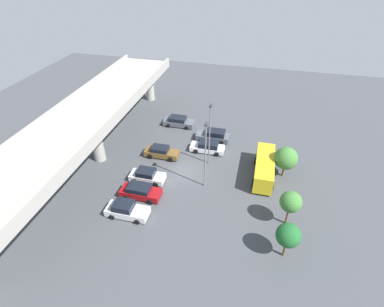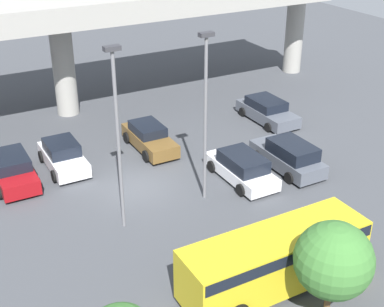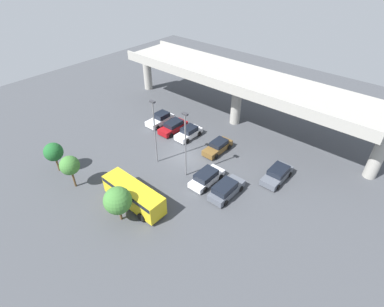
{
  "view_description": "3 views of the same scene",
  "coord_description": "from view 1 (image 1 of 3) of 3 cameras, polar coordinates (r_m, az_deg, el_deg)",
  "views": [
    {
      "loc": [
        -29.02,
        -8.09,
        24.2
      ],
      "look_at": [
        2.24,
        -0.44,
        1.49
      ],
      "focal_mm": 28.0,
      "sensor_mm": 36.0,
      "label": 1
    },
    {
      "loc": [
        -9.24,
        -22.97,
        14.44
      ],
      "look_at": [
        2.86,
        -1.01,
        1.78
      ],
      "focal_mm": 50.0,
      "sensor_mm": 36.0,
      "label": 2
    },
    {
      "loc": [
        21.6,
        -23.35,
        23.83
      ],
      "look_at": [
        1.34,
        0.12,
        1.11
      ],
      "focal_mm": 28.0,
      "sensor_mm": 36.0,
      "label": 3
    }
  ],
  "objects": [
    {
      "name": "tree_front_right",
      "position": [
        38.24,
        17.47,
        -0.89
      ],
      "size": [
        2.83,
        2.83,
        4.11
      ],
      "color": "brown",
      "rests_on": "ground_plane"
    },
    {
      "name": "parked_car_4",
      "position": [
        42.1,
        3.04,
        1.29
      ],
      "size": [
        2.15,
        4.76,
        1.54
      ],
      "rotation": [
        0.0,
        0.0,
        1.57
      ],
      "color": "silver",
      "rests_on": "ground_plane"
    },
    {
      "name": "parked_car_0",
      "position": [
        33.41,
        -12.36,
        -10.44
      ],
      "size": [
        2.15,
        4.62,
        1.66
      ],
      "rotation": [
        0.0,
        0.0,
        -1.57
      ],
      "color": "silver",
      "rests_on": "ground_plane"
    },
    {
      "name": "parked_car_3",
      "position": [
        41.2,
        -5.83,
        0.28
      ],
      "size": [
        2.02,
        4.69,
        1.53
      ],
      "rotation": [
        0.0,
        0.0,
        -1.57
      ],
      "color": "brown",
      "rests_on": "ground_plane"
    },
    {
      "name": "parked_car_6",
      "position": [
        48.32,
        -2.56,
        6.1
      ],
      "size": [
        2.23,
        4.85,
        1.52
      ],
      "rotation": [
        0.0,
        0.0,
        -1.57
      ],
      "color": "#515660",
      "rests_on": "ground_plane"
    },
    {
      "name": "shuttle_bus",
      "position": [
        38.23,
        13.65,
        -2.4
      ],
      "size": [
        7.77,
        2.56,
        2.47
      ],
      "color": "gold",
      "rests_on": "ground_plane"
    },
    {
      "name": "ground_plane",
      "position": [
        38.64,
        -1.43,
        -3.58
      ],
      "size": [
        84.63,
        84.63,
        0.0
      ],
      "primitive_type": "plane",
      "color": "#424449"
    },
    {
      "name": "tree_front_left",
      "position": [
        28.99,
        17.87,
        -14.64
      ],
      "size": [
        2.26,
        2.26,
        3.97
      ],
      "color": "brown",
      "rests_on": "ground_plane"
    },
    {
      "name": "parked_car_5",
      "position": [
        44.51,
        4.1,
        3.41
      ],
      "size": [
        2.16,
        4.8,
        1.71
      ],
      "rotation": [
        0.0,
        0.0,
        1.57
      ],
      "color": "#515660",
      "rests_on": "ground_plane"
    },
    {
      "name": "lamp_post_near_aisle",
      "position": [
        37.49,
        3.39,
        4.31
      ],
      "size": [
        0.7,
        0.35,
        8.57
      ],
      "color": "slate",
      "rests_on": "ground_plane"
    },
    {
      "name": "parked_car_1",
      "position": [
        35.25,
        -9.81,
        -7.14
      ],
      "size": [
        2.15,
        4.67,
        1.56
      ],
      "rotation": [
        0.0,
        0.0,
        -1.57
      ],
      "color": "maroon",
      "rests_on": "ground_plane"
    },
    {
      "name": "highway_overpass",
      "position": [
        39.36,
        -18.63,
        6.75
      ],
      "size": [
        40.99,
        7.94,
        8.1
      ],
      "color": "#9E9B93",
      "rests_on": "ground_plane"
    },
    {
      "name": "lamp_post_mid_lot",
      "position": [
        33.59,
        2.56,
        0.37
      ],
      "size": [
        0.7,
        0.35,
        8.66
      ],
      "color": "slate",
      "rests_on": "ground_plane"
    },
    {
      "name": "parked_car_2",
      "position": [
        37.3,
        -8.54,
        -4.22
      ],
      "size": [
        2.08,
        4.31,
        1.59
      ],
      "rotation": [
        0.0,
        0.0,
        -1.57
      ],
      "color": "silver",
      "rests_on": "ground_plane"
    },
    {
      "name": "tree_front_centre",
      "position": [
        31.74,
        18.3,
        -8.76
      ],
      "size": [
        2.21,
        2.21,
        4.2
      ],
      "color": "brown",
      "rests_on": "ground_plane"
    }
  ]
}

